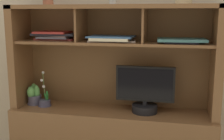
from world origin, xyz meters
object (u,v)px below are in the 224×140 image
object	(u,v)px
magazine_stack_right	(112,39)
potted_orchid	(45,101)
media_console	(112,127)
magazine_stack_centre	(182,40)
magazine_stack_left	(55,35)
tv_monitor	(145,93)
potted_fern	(34,95)

from	to	relation	value
magazine_stack_right	potted_orchid	bearing A→B (deg)	-179.82
media_console	magazine_stack_centre	size ratio (longest dim) A/B	4.51
potted_orchid	magazine_stack_right	distance (m)	0.77
magazine_stack_centre	magazine_stack_right	distance (m)	0.51
magazine_stack_left	tv_monitor	bearing A→B (deg)	-4.66
magazine_stack_right	potted_fern	bearing A→B (deg)	177.00
tv_monitor	potted_orchid	bearing A→B (deg)	-178.96
media_console	magazine_stack_right	xyz separation A→B (m)	(0.00, -0.03, 0.71)
potted_orchid	potted_fern	bearing A→B (deg)	161.52
media_console	potted_fern	bearing A→B (deg)	179.62
media_console	potted_fern	distance (m)	0.70
potted_fern	magazine_stack_centre	distance (m)	1.27
potted_orchid	magazine_stack_left	bearing A→B (deg)	44.42
magazine_stack_centre	potted_fern	bearing A→B (deg)	178.59
tv_monitor	media_console	bearing A→B (deg)	176.08
tv_monitor	magazine_stack_right	size ratio (longest dim) A/B	1.22
magazine_stack_left	magazine_stack_centre	world-z (taller)	magazine_stack_left
media_console	magazine_stack_right	size ratio (longest dim) A/B	4.35
potted_fern	magazine_stack_centre	world-z (taller)	magazine_stack_centre
potted_fern	magazine_stack_right	size ratio (longest dim) A/B	0.45
tv_monitor	magazine_stack_right	world-z (taller)	magazine_stack_right
potted_fern	magazine_stack_left	size ratio (longest dim) A/B	0.47
media_console	magazine_stack_centre	bearing A→B (deg)	-2.76
media_console	tv_monitor	world-z (taller)	media_console
magazine_stack_left	magazine_stack_right	distance (m)	0.49
potted_fern	magazine_stack_right	distance (m)	0.83
potted_fern	magazine_stack_right	xyz separation A→B (m)	(0.67, -0.04, 0.49)
magazine_stack_centre	potted_orchid	bearing A→B (deg)	-179.57
tv_monitor	magazine_stack_centre	size ratio (longest dim) A/B	1.26
potted_fern	magazine_stack_centre	size ratio (longest dim) A/B	0.47
media_console	potted_orchid	xyz separation A→B (m)	(-0.56, -0.03, 0.19)
potted_fern	magazine_stack_left	distance (m)	0.54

